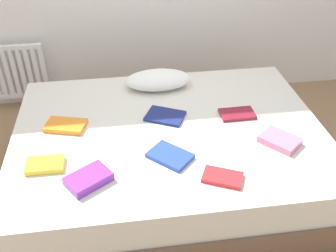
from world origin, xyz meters
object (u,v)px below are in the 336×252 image
object	(u,v)px
radiator	(19,72)
textbook_yellow	(45,165)
textbook_purple	(89,179)
textbook_orange	(66,126)
textbook_red	(222,177)
textbook_blue	(170,156)
textbook_navy	(165,116)
bed	(169,158)
textbook_maroon	(237,114)
textbook_pink	(280,140)
pillow	(158,80)

from	to	relation	value
radiator	textbook_yellow	size ratio (longest dim) A/B	2.42
textbook_purple	textbook_orange	size ratio (longest dim) A/B	0.92
textbook_red	textbook_blue	bearing A→B (deg)	164.60
textbook_navy	textbook_yellow	distance (m)	0.83
bed	textbook_blue	xyz separation A→B (m)	(-0.04, -0.29, 0.27)
textbook_orange	textbook_blue	distance (m)	0.73
radiator	textbook_maroon	world-z (taller)	radiator
textbook_purple	textbook_red	size ratio (longest dim) A/B	1.08
textbook_navy	textbook_purple	bearing A→B (deg)	-104.85
textbook_yellow	textbook_red	bearing A→B (deg)	-13.21
textbook_orange	textbook_red	bearing A→B (deg)	-19.21
bed	textbook_maroon	xyz separation A→B (m)	(0.47, 0.08, 0.26)
bed	textbook_purple	distance (m)	0.71
bed	textbook_blue	size ratio (longest dim) A/B	8.43
radiator	textbook_red	xyz separation A→B (m)	(1.37, -1.71, 0.15)
textbook_orange	radiator	bearing A→B (deg)	130.29
textbook_pink	textbook_navy	bearing A→B (deg)	-160.27
radiator	textbook_blue	bearing A→B (deg)	-53.10
textbook_purple	textbook_navy	world-z (taller)	textbook_purple
textbook_pink	textbook_blue	world-z (taller)	textbook_pink
textbook_yellow	textbook_maroon	bearing A→B (deg)	16.85
bed	radiator	xyz separation A→B (m)	(-1.16, 1.20, 0.12)
textbook_pink	textbook_maroon	bearing A→B (deg)	166.68
bed	radiator	bearing A→B (deg)	133.93
bed	textbook_navy	distance (m)	0.29
pillow	textbook_navy	world-z (taller)	pillow
textbook_navy	textbook_pink	bearing A→B (deg)	-3.61
textbook_pink	textbook_yellow	distance (m)	1.37
textbook_pink	textbook_blue	size ratio (longest dim) A/B	0.93
bed	pillow	xyz separation A→B (m)	(-0.01, 0.53, 0.32)
textbook_yellow	bed	bearing A→B (deg)	20.89
textbook_navy	textbook_orange	xyz separation A→B (m)	(-0.64, -0.03, 0.01)
textbook_blue	textbook_maroon	size ratio (longest dim) A/B	1.04
textbook_navy	pillow	bearing A→B (deg)	115.87
textbook_purple	textbook_yellow	size ratio (longest dim) A/B	1.10
textbook_red	textbook_purple	bearing A→B (deg)	-160.95
pillow	textbook_maroon	world-z (taller)	pillow
bed	textbook_maroon	distance (m)	0.54
textbook_navy	textbook_blue	size ratio (longest dim) A/B	1.03
textbook_pink	textbook_yellow	world-z (taller)	textbook_pink
textbook_purple	textbook_yellow	bearing A→B (deg)	113.15
textbook_pink	textbook_navy	xyz separation A→B (m)	(-0.65, 0.37, -0.01)
pillow	textbook_maroon	xyz separation A→B (m)	(0.48, -0.45, -0.05)
radiator	textbook_orange	world-z (taller)	radiator
textbook_pink	textbook_orange	xyz separation A→B (m)	(-1.29, 0.35, -0.01)
radiator	pillow	distance (m)	1.35
textbook_pink	textbook_yellow	xyz separation A→B (m)	(-1.37, -0.02, -0.00)
textbook_navy	textbook_maroon	bearing A→B (deg)	21.06
bed	textbook_red	xyz separation A→B (m)	(0.22, -0.51, 0.27)
textbook_yellow	textbook_orange	bearing A→B (deg)	77.55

